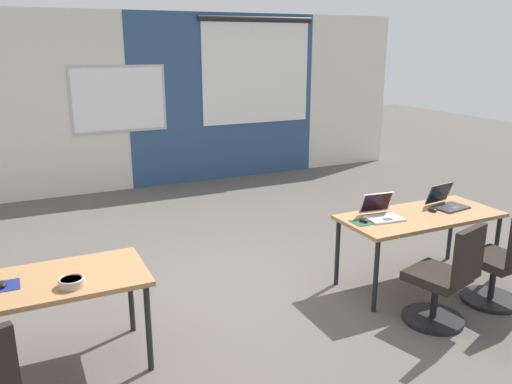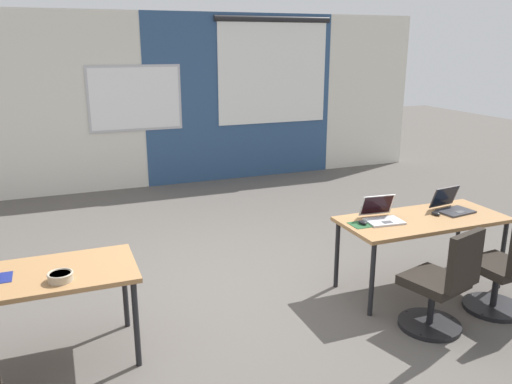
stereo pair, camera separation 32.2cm
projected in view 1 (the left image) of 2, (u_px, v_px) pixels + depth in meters
name	position (u px, v px, depth m)	size (l,w,h in m)	color
ground_plane	(231.00, 291.00, 5.01)	(24.00, 24.00, 0.00)	#56514C
back_wall_assembly	(133.00, 102.00, 8.29)	(10.00, 0.27, 2.80)	silver
desk_near_left	(30.00, 291.00, 3.59)	(1.60, 0.70, 0.72)	#A37547
desk_near_right	(420.00, 220.00, 5.02)	(1.60, 0.70, 0.72)	#A37547
laptop_near_right_end	(447.00, 202.00, 5.22)	(0.37, 0.35, 0.23)	#333338
mouse_near_right_end	(432.00, 210.00, 5.09)	(0.07, 0.11, 0.03)	black
chair_near_right_end	(502.00, 267.00, 4.65)	(0.52, 0.56, 0.92)	black
mousepad_near_left_end	(2.00, 286.00, 3.52)	(0.22, 0.19, 0.00)	navy
mouse_near_left_end	(2.00, 284.00, 3.51)	(0.07, 0.11, 0.03)	black
laptop_near_right_inner	(382.00, 213.00, 4.90)	(0.36, 0.34, 0.22)	silver
mousepad_near_right_inner	(364.00, 222.00, 4.78)	(0.22, 0.19, 0.00)	#23512D
mouse_near_right_inner	(364.00, 220.00, 4.78)	(0.07, 0.11, 0.03)	black
chair_near_right_inner	(444.00, 284.00, 4.33)	(0.54, 0.60, 0.92)	black
snack_bowl	(71.00, 282.00, 3.51)	(0.18, 0.18, 0.06)	tan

